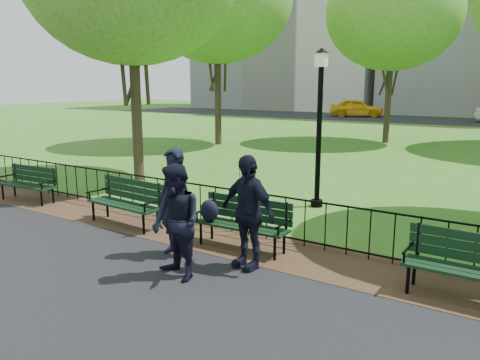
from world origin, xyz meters
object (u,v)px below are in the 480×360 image
Objects in this scene: lamppost at (319,123)px; park_bench_main at (231,215)px; taxi at (357,108)px; park_bench_left_a at (128,197)px; park_bench_left_b at (30,180)px; park_bench_right_a at (474,261)px; person_left at (174,203)px; person_right at (247,212)px; tree_far_c at (393,13)px; person_mid at (177,222)px.

park_bench_main is at bearing -91.74° from lamppost.
lamppost is 0.80× the size of taxi.
lamppost is at bearing 56.42° from park_bench_left_a.
park_bench_right_a is at bearing -4.51° from park_bench_left_b.
person_left is (-0.58, -0.88, 0.34)m from park_bench_main.
park_bench_left_b is at bearing -174.03° from person_right.
park_bench_left_b is 0.94× the size of person_right.
park_bench_left_a is 3.43m from person_right.
park_bench_left_a is 0.40× the size of taxi.
park_bench_right_a is 0.39× the size of taxi.
person_right is 0.40× the size of taxi.
tree_far_c is at bearing 111.00° from person_right.
park_bench_main is 0.96× the size of person_right.
tree_far_c reaches higher than lamppost.
park_bench_right_a is 4.21m from person_mid.
person_right is at bearing 72.54° from person_mid.
lamppost is at bearing 110.39° from person_right.
person_mid is at bearing 175.67° from taxi.
park_bench_main is 1.05m from person_right.
person_left is at bearing -98.88° from lamppost.
taxi is at bearing 113.96° from tree_far_c.
park_bench_left_b is at bearing -177.89° from person_mid.
taxi is at bearing 113.16° from person_left.
park_bench_right_a is (10.17, -0.01, 0.03)m from park_bench_left_b.
lamppost reaches higher than park_bench_main.
park_bench_left_a is 1.04× the size of park_bench_right_a.
park_bench_right_a is 1.02× the size of person_mid.
park_bench_right_a is 36.87m from taxi.
person_mid is 37.18m from taxi.
park_bench_left_b is 5.70m from person_left.
tree_far_c is 18.76m from person_right.
person_left is (-4.56, -0.90, 0.37)m from park_bench_right_a.
person_left reaches higher than person_mid.
park_bench_left_b is 0.96× the size of park_bench_right_a.
park_bench_right_a is (3.97, 0.02, -0.02)m from park_bench_main.
park_bench_left_b is at bearing -150.95° from lamppost.
park_bench_right_a is at bearing -42.20° from lamppost.
person_left is at bearing -18.77° from park_bench_left_a.
park_bench_main is 3.81m from lamppost.
park_bench_left_b is at bearing -103.26° from tree_far_c.
person_mid is 0.96× the size of person_right.
park_bench_main is 0.20× the size of tree_far_c.
tree_far_c is at bearing 72.27° from park_bench_left_b.
park_bench_left_b is 0.46× the size of lamppost.
park_bench_left_b is 0.37× the size of taxi.
lamppost is 2.03× the size of person_right.
taxi is at bearing 107.87° from lamppost.
park_bench_main is at bearing 65.02° from person_left.
tree_far_c is at bearing 95.39° from park_bench_main.
person_mid reaches higher than park_bench_left_b.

